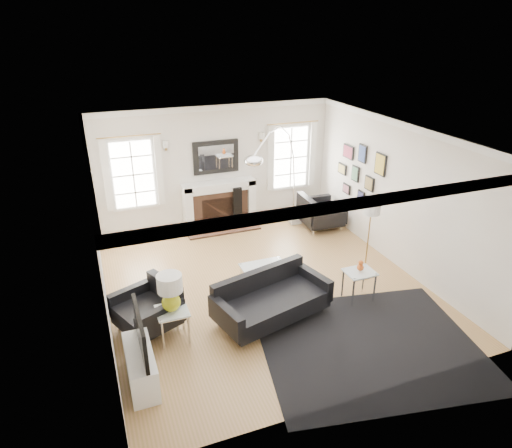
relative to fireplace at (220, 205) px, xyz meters
name	(u,v)px	position (x,y,z in m)	size (l,w,h in m)	color
floor	(264,285)	(0.00, -2.79, -0.54)	(6.00, 6.00, 0.00)	#A47D45
back_wall	(216,167)	(0.00, 0.21, 0.86)	(5.50, 0.04, 2.80)	silver
front_wall	(360,310)	(0.00, -5.79, 0.86)	(5.50, 0.04, 2.80)	silver
left_wall	(98,240)	(-2.75, -2.79, 0.86)	(0.04, 6.00, 2.80)	silver
right_wall	(398,195)	(2.75, -2.79, 0.86)	(0.04, 6.00, 2.80)	silver
ceiling	(265,135)	(0.00, -2.79, 2.26)	(5.50, 6.00, 0.02)	white
crown_molding	(265,138)	(0.00, -2.79, 2.20)	(5.50, 6.00, 0.12)	white
fireplace	(220,205)	(0.00, 0.00, 0.00)	(1.70, 0.69, 1.11)	white
mantel_mirror	(216,157)	(0.00, 0.16, 1.11)	(1.05, 0.07, 0.75)	black
window_left	(133,174)	(-1.85, 0.16, 0.92)	(1.24, 0.15, 1.62)	white
window_right	(291,157)	(1.85, 0.16, 0.92)	(1.24, 0.15, 1.62)	white
gallery_wall	(360,170)	(2.72, -1.50, 0.99)	(0.04, 1.73, 1.29)	black
tv_unit	(141,362)	(-2.44, -4.49, -0.21)	(0.35, 1.00, 1.09)	white
area_rug	(369,345)	(0.84, -4.95, -0.54)	(3.18, 2.65, 0.01)	black
sofa	(270,300)	(-0.28, -3.75, -0.21)	(2.04, 1.31, 0.62)	black
armchair_left	(150,309)	(-2.14, -3.35, -0.19)	(1.13, 1.19, 0.63)	black
armchair_right	(319,213)	(2.13, -0.87, -0.18)	(0.92, 1.01, 0.66)	black
coffee_table	(267,272)	(0.02, -2.89, -0.21)	(0.83, 0.83, 0.37)	silver
side_table_left	(172,316)	(-1.86, -3.74, -0.13)	(0.47, 0.47, 0.52)	silver
nesting_table	(359,277)	(1.35, -3.80, -0.11)	(0.50, 0.42, 0.55)	silver
gourd_lamp	(170,290)	(-1.86, -3.74, 0.32)	(0.38, 0.38, 0.60)	#BEC518
orange_vase	(360,266)	(1.35, -3.80, 0.12)	(0.12, 0.12, 0.19)	#C75319
arc_floor_lamp	(276,178)	(0.98, -0.98, 0.84)	(1.81, 1.68, 2.56)	white
stick_floor_lamp	(371,211)	(1.88, -3.21, 0.82)	(0.32, 0.32, 1.57)	#A87B3A
speaker_tower	(237,207)	(0.38, -0.14, -0.05)	(0.20, 0.20, 0.99)	black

